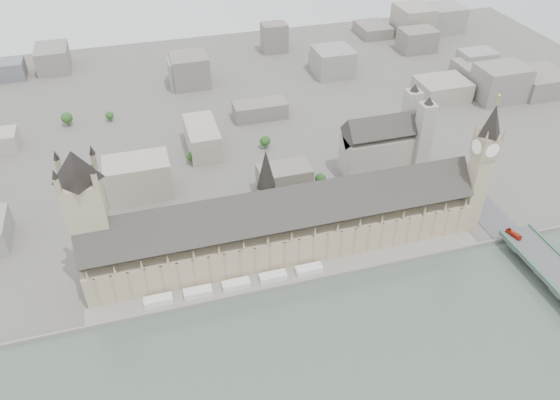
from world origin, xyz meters
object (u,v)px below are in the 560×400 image
object	(u,v)px
palace_of_westminster	(283,226)
red_bus_north	(514,234)
westminster_abbey	(386,144)
elizabeth_tower	(482,160)
car_approach	(481,188)
victoria_tower	(88,214)

from	to	relation	value
palace_of_westminster	red_bus_north	bearing A→B (deg)	-14.85
westminster_abbey	elizabeth_tower	bearing A→B (deg)	-72.71
palace_of_westminster	elizabeth_tower	distance (m)	142.94
palace_of_westminster	car_approach	bearing A→B (deg)	4.86
westminster_abbey	car_approach	xyz separation A→B (m)	(54.93, -61.19, -14.19)
victoria_tower	westminster_abbey	bearing A→B (deg)	16.50
palace_of_westminster	red_bus_north	world-z (taller)	palace_of_westminster
westminster_abbey	red_bus_north	size ratio (longest dim) A/B	5.66
red_bus_north	westminster_abbey	bearing A→B (deg)	96.10
palace_of_westminster	car_approach	xyz separation A→B (m)	(165.85, 14.11, -11.81)
palace_of_westminster	victoria_tower	distance (m)	126.41
elizabeth_tower	westminster_abbey	world-z (taller)	elizabeth_tower
elizabeth_tower	red_bus_north	distance (m)	57.70
victoria_tower	westminster_abbey	xyz separation A→B (m)	(232.92, 69.00, -30.12)
westminster_abbey	red_bus_north	bearing A→B (deg)	-68.92
red_bus_north	car_approach	distance (m)	56.35
elizabeth_tower	car_approach	distance (m)	60.57
red_bus_north	palace_of_westminster	bearing A→B (deg)	150.17
elizabeth_tower	westminster_abbey	distance (m)	96.91
victoria_tower	red_bus_north	size ratio (longest dim) A/B	8.32
victoria_tower	red_bus_north	bearing A→B (deg)	-9.73
red_bus_north	car_approach	xyz separation A→B (m)	(9.98, 55.45, -1.03)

